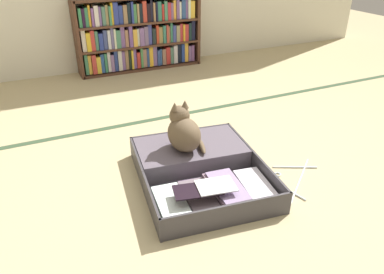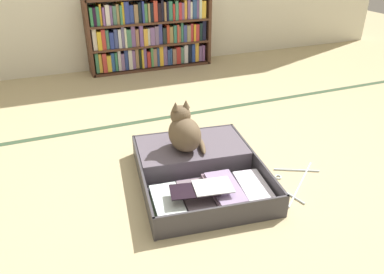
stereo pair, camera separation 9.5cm
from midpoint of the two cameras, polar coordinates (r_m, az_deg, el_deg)
name	(u,v)px [view 2 (the right image)]	position (r m, az deg, el deg)	size (l,w,h in m)	color
ground_plane	(224,195)	(2.01, 6.31, -8.79)	(10.00, 10.00, 0.00)	tan
tatami_border	(165,118)	(2.83, -3.25, 2.96)	(4.80, 0.05, 0.00)	#354D32
bookshelf	(149,34)	(3.91, -5.82, 15.38)	(1.25, 0.23, 0.72)	#503122
open_suitcase	(198,167)	(2.13, 2.18, -4.57)	(0.75, 0.87, 0.13)	#3C393E
black_cat	(184,131)	(2.11, 0.04, 0.83)	(0.23, 0.25, 0.28)	brown
clothes_hanger	(293,181)	(2.18, 16.44, -6.49)	(0.37, 0.34, 0.01)	silver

